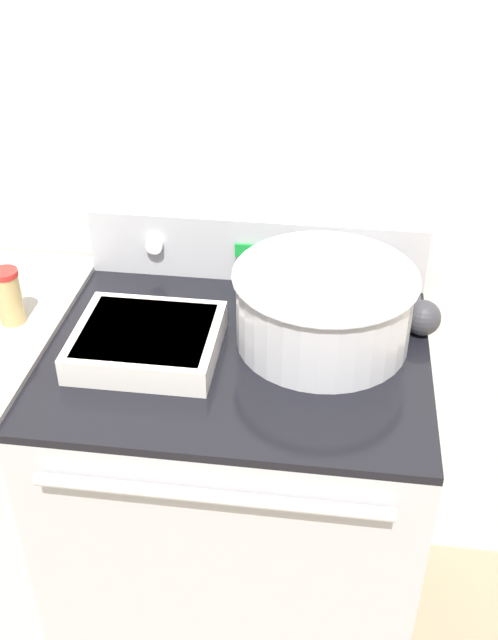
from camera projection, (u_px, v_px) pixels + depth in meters
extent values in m
cube|color=silver|center=(260.00, 129.00, 1.63)|extent=(8.00, 0.05, 2.50)
cube|color=#BCBCC1|center=(240.00, 505.00, 1.79)|extent=(0.78, 0.63, 0.90)
cube|color=black|center=(238.00, 351.00, 1.53)|extent=(0.78, 0.63, 0.02)
cylinder|color=silver|center=(211.00, 497.00, 1.30)|extent=(0.64, 0.02, 0.02)
cube|color=#BCBCC1|center=(256.00, 248.00, 1.73)|extent=(0.78, 0.05, 0.15)
cylinder|color=white|center=(154.00, 245.00, 1.72)|extent=(0.04, 0.02, 0.04)
cylinder|color=white|center=(358.00, 258.00, 1.67)|extent=(0.04, 0.02, 0.04)
cube|color=green|center=(255.00, 251.00, 1.70)|extent=(0.09, 0.01, 0.03)
cylinder|color=silver|center=(324.00, 308.00, 1.51)|extent=(0.35, 0.35, 0.16)
torus|color=silver|center=(326.00, 275.00, 1.46)|extent=(0.37, 0.37, 0.01)
cylinder|color=beige|center=(325.00, 281.00, 1.47)|extent=(0.32, 0.32, 0.02)
cube|color=silver|center=(147.00, 341.00, 1.50)|extent=(0.29, 0.25, 0.06)
cube|color=#B2894C|center=(147.00, 336.00, 1.49)|extent=(0.25, 0.22, 0.03)
cylinder|color=#333338|center=(418.00, 297.00, 1.68)|extent=(0.01, 0.27, 0.01)
sphere|color=#333338|center=(423.00, 318.00, 1.55)|extent=(0.08, 0.08, 0.08)
cylinder|color=tan|center=(9.00, 299.00, 1.56)|extent=(0.05, 0.05, 0.11)
cylinder|color=red|center=(4.00, 273.00, 1.52)|extent=(0.06, 0.06, 0.01)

